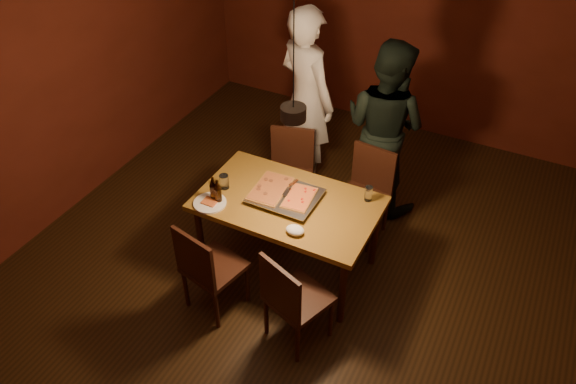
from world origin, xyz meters
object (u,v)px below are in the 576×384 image
at_px(pizza_tray, 285,197).
at_px(diner_white, 306,99).
at_px(chair_near_left, 206,264).
at_px(beer_bottle_a, 213,189).
at_px(plate_slice, 210,203).
at_px(pendant_lamp, 293,112).
at_px(chair_far_left, 291,165).
at_px(diner_dark, 384,127).
at_px(chair_far_right, 367,185).
at_px(beer_bottle_b, 218,192).
at_px(chair_near_right, 291,295).
at_px(dining_table, 288,208).

relative_size(pizza_tray, diner_white, 0.29).
relative_size(chair_near_left, beer_bottle_a, 2.21).
xyz_separation_m(plate_slice, pendant_lamp, (0.71, 0.11, 1.00)).
bearing_deg(chair_far_left, plate_slice, 61.93).
bearing_deg(pendant_lamp, plate_slice, -171.47).
bearing_deg(pendant_lamp, chair_far_left, 117.61).
relative_size(chair_near_left, diner_dark, 0.29).
bearing_deg(pizza_tray, chair_far_right, 60.42).
distance_m(pizza_tray, diner_dark, 1.33).
xyz_separation_m(chair_near_left, diner_dark, (0.73, 2.03, 0.34)).
distance_m(chair_far_right, pizza_tray, 0.92).
height_order(plate_slice, diner_dark, diner_dark).
relative_size(chair_far_left, pizza_tray, 0.95).
height_order(beer_bottle_b, diner_white, diner_white).
height_order(chair_far_right, beer_bottle_b, beer_bottle_b).
relative_size(chair_far_left, pendant_lamp, 0.47).
xyz_separation_m(pizza_tray, beer_bottle_b, (-0.47, -0.28, 0.09)).
height_order(chair_near_right, diner_white, diner_white).
relative_size(chair_far_left, beer_bottle_b, 2.35).
bearing_deg(plate_slice, chair_far_left, 78.29).
bearing_deg(pizza_tray, chair_near_right, -58.17).
bearing_deg(diner_dark, chair_near_left, 84.49).
xyz_separation_m(chair_near_left, beer_bottle_a, (-0.22, 0.49, 0.33)).
bearing_deg(diner_white, chair_near_right, 135.91).
height_order(dining_table, pizza_tray, pizza_tray).
bearing_deg(chair_near_right, chair_far_left, 137.47).
distance_m(chair_near_left, diner_white, 2.07).
relative_size(dining_table, plate_slice, 5.47).
relative_size(beer_bottle_a, pendant_lamp, 0.21).
xyz_separation_m(chair_far_right, diner_white, (-0.88, 0.51, 0.42)).
xyz_separation_m(chair_far_right, chair_near_left, (-0.77, -1.52, 0.00)).
distance_m(chair_near_right, pendant_lamp, 1.35).
height_order(chair_near_left, chair_near_right, same).
distance_m(chair_far_right, chair_near_right, 1.50).
distance_m(beer_bottle_b, diner_white, 1.55).
bearing_deg(beer_bottle_b, chair_near_right, -26.97).
xyz_separation_m(pizza_tray, plate_slice, (-0.53, -0.34, -0.01)).
bearing_deg(chair_near_left, diner_white, 105.22).
height_order(dining_table, chair_far_left, chair_far_left).
bearing_deg(chair_far_left, beer_bottle_b, 64.30).
bearing_deg(chair_near_left, beer_bottle_a, 125.97).
distance_m(beer_bottle_b, diner_dark, 1.78).
bearing_deg(dining_table, pendant_lamp, -55.07).
height_order(chair_near_right, beer_bottle_b, beer_bottle_b).
bearing_deg(beer_bottle_a, chair_near_left, -66.41).
bearing_deg(diner_dark, chair_near_right, 104.53).
height_order(chair_far_right, pizza_tray, chair_far_right).
bearing_deg(beer_bottle_b, diner_dark, 60.08).
height_order(chair_far_left, chair_near_left, same).
distance_m(beer_bottle_a, beer_bottle_b, 0.05).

